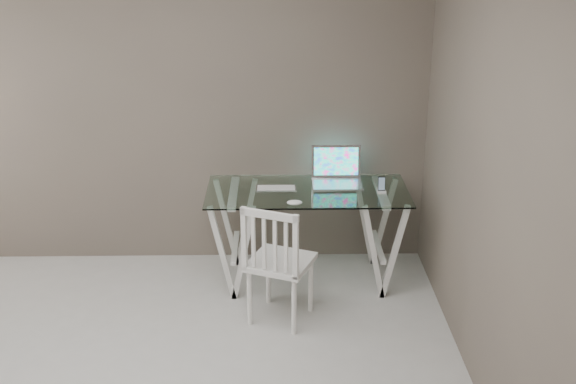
% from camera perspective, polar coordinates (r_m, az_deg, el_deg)
% --- Properties ---
extents(room, '(4.50, 4.52, 2.71)m').
position_cam_1_polar(room, '(3.47, -15.57, 4.45)').
color(room, '#B1AFAA').
rests_on(room, ground).
extents(desk, '(1.50, 0.70, 0.75)m').
position_cam_1_polar(desk, '(5.51, 1.51, -3.40)').
color(desk, silver).
rests_on(desk, ground).
extents(chair, '(0.53, 0.53, 0.89)m').
position_cam_1_polar(chair, '(4.89, -0.92, -5.33)').
color(chair, white).
rests_on(chair, ground).
extents(laptop, '(0.38, 0.31, 0.27)m').
position_cam_1_polar(laptop, '(5.52, 3.87, 1.39)').
color(laptop, '#B7B7BC').
rests_on(laptop, desk).
extents(keyboard, '(0.30, 0.13, 0.01)m').
position_cam_1_polar(keyboard, '(5.40, -0.94, 0.30)').
color(keyboard, silver).
rests_on(keyboard, desk).
extents(mouse, '(0.11, 0.07, 0.04)m').
position_cam_1_polar(mouse, '(5.09, 0.52, -0.84)').
color(mouse, white).
rests_on(mouse, desk).
extents(phone_dock, '(0.06, 0.06, 0.12)m').
position_cam_1_polar(phone_dock, '(5.36, 7.40, 0.30)').
color(phone_dock, white).
rests_on(phone_dock, desk).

